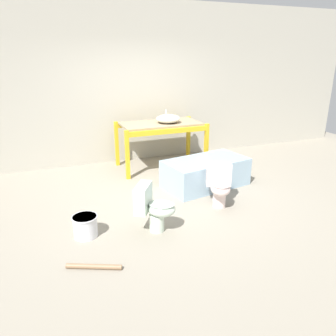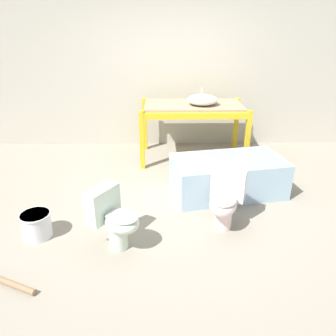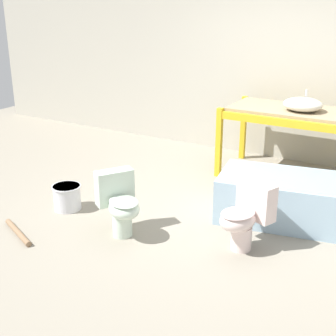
# 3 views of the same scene
# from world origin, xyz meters

# --- Properties ---
(ground_plane) EXTENTS (12.00, 12.00, 0.00)m
(ground_plane) POSITION_xyz_m (0.00, 0.00, 0.00)
(ground_plane) COLOR gray
(warehouse_wall_rear) EXTENTS (10.80, 0.08, 3.20)m
(warehouse_wall_rear) POSITION_xyz_m (0.00, 2.14, 1.60)
(warehouse_wall_rear) COLOR #B2AD9E
(warehouse_wall_rear) RESTS_ON ground_plane
(shelving_rack) EXTENTS (1.67, 0.92, 0.91)m
(shelving_rack) POSITION_xyz_m (0.34, 1.40, 0.78)
(shelving_rack) COLOR gold
(shelving_rack) RESTS_ON ground_plane
(sink_basin) EXTENTS (0.48, 0.44, 0.24)m
(sink_basin) POSITION_xyz_m (0.47, 1.34, 0.99)
(sink_basin) COLOR silver
(sink_basin) RESTS_ON shelving_rack
(bathtub_main) EXTENTS (1.54, 1.00, 0.48)m
(bathtub_main) POSITION_xyz_m (0.71, 0.17, 0.27)
(bathtub_main) COLOR #99B7CC
(bathtub_main) RESTS_ON ground_plane
(toilet_near) EXTENTS (0.60, 0.55, 0.62)m
(toilet_near) POSITION_xyz_m (-0.62, -0.96, 0.34)
(toilet_near) COLOR silver
(toilet_near) RESTS_ON ground_plane
(toilet_far) EXTENTS (0.49, 0.58, 0.62)m
(toilet_far) POSITION_xyz_m (0.53, -0.61, 0.34)
(toilet_far) COLOR silver
(toilet_far) RESTS_ON ground_plane
(bucket_white) EXTENTS (0.32, 0.32, 0.27)m
(bucket_white) POSITION_xyz_m (-1.47, -0.79, 0.15)
(bucket_white) COLOR silver
(bucket_white) RESTS_ON ground_plane
(loose_pipe) EXTENTS (0.57, 0.29, 0.06)m
(loose_pipe) POSITION_xyz_m (-1.49, -1.50, 0.03)
(loose_pipe) COLOR #8C6B4C
(loose_pipe) RESTS_ON ground_plane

